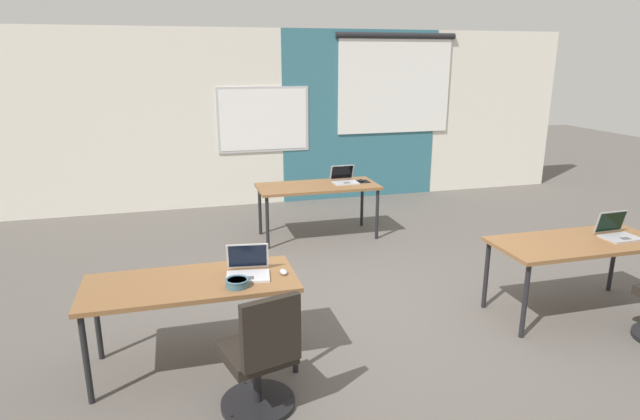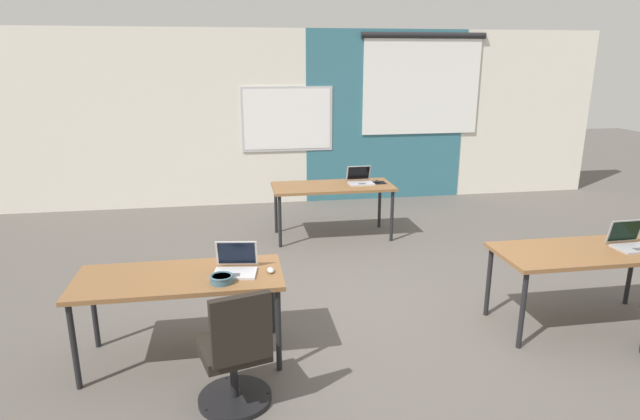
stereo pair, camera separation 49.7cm
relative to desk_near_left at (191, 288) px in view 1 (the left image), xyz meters
name	(u,v)px [view 1 (the left image)]	position (x,y,z in m)	size (l,w,h in m)	color
ground_plane	(376,306)	(1.75, 0.60, -0.66)	(24.00, 24.00, 0.00)	#56514C
back_wall_assembly	(289,117)	(1.79, 4.80, 0.75)	(10.00, 0.27, 2.80)	silver
desk_near_left	(191,288)	(0.00, 0.00, 0.00)	(1.60, 0.70, 0.72)	brown
desk_near_right	(578,247)	(3.50, 0.00, 0.00)	(1.60, 0.70, 0.72)	brown
desk_far_center	(318,189)	(1.75, 2.80, 0.00)	(1.60, 0.70, 0.72)	brown
laptop_far_right	(344,179)	(2.14, 2.85, 0.11)	(0.34, 0.32, 0.23)	#B7B7BC
mousepad_far_right	(361,182)	(2.37, 2.83, 0.06)	(0.22, 0.19, 0.00)	black
mouse_far_right	(361,180)	(2.37, 2.83, 0.08)	(0.06, 0.10, 0.03)	black
laptop_near_left_inner	(248,269)	(0.44, 0.00, 0.11)	(0.37, 0.33, 0.23)	silver
mouse_near_left_inner	(284,272)	(0.71, -0.04, 0.08)	(0.06, 0.10, 0.03)	#B2B2B7
chair_near_left_inner	(261,363)	(0.41, -0.71, -0.28)	(0.54, 0.59, 0.92)	black
laptop_near_right_end	(617,232)	(3.93, 0.00, 0.11)	(0.34, 0.29, 0.23)	#9E9EA3
snack_bowl	(237,282)	(0.33, -0.19, 0.10)	(0.18, 0.18, 0.06)	#3D6070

